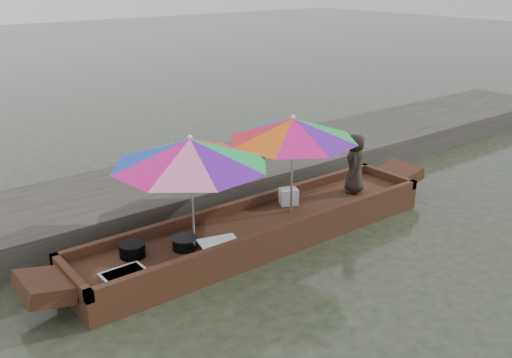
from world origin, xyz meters
TOP-DOWN VIEW (x-y plane):
  - water at (0.00, 0.00)m, footprint 80.00×80.00m
  - dock at (0.00, 2.20)m, footprint 22.00×2.20m
  - boat_hull at (0.00, 0.00)m, footprint 5.93×1.20m
  - cooking_pot at (-2.02, 0.15)m, footprint 0.34×0.34m
  - tray_crayfish at (-2.37, -0.33)m, footprint 0.55×0.38m
  - tray_scallop at (-0.95, -0.29)m, footprint 0.62×0.50m
  - charcoal_grill at (-1.37, -0.08)m, footprint 0.33×0.33m
  - supply_bag at (0.78, 0.24)m, footprint 0.35×0.32m
  - vendor at (2.02, -0.02)m, footprint 0.60×0.58m
  - umbrella_bow at (-1.17, 0.00)m, footprint 2.61×2.61m
  - umbrella_stern at (0.62, 0.00)m, footprint 2.30×2.30m

SIDE VIEW (x-z plane):
  - water at x=0.00m, z-range 0.00..0.00m
  - boat_hull at x=0.00m, z-range 0.00..0.35m
  - dock at x=0.00m, z-range 0.00..0.50m
  - tray_scallop at x=-0.95m, z-range 0.35..0.41m
  - tray_crayfish at x=-2.37m, z-range 0.35..0.44m
  - charcoal_grill at x=-1.37m, z-range 0.35..0.51m
  - cooking_pot at x=-2.02m, z-range 0.35..0.53m
  - supply_bag at x=0.78m, z-range 0.35..0.61m
  - vendor at x=2.02m, z-range 0.35..1.37m
  - umbrella_bow at x=-1.17m, z-range 0.35..1.90m
  - umbrella_stern at x=0.62m, z-range 0.35..1.90m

